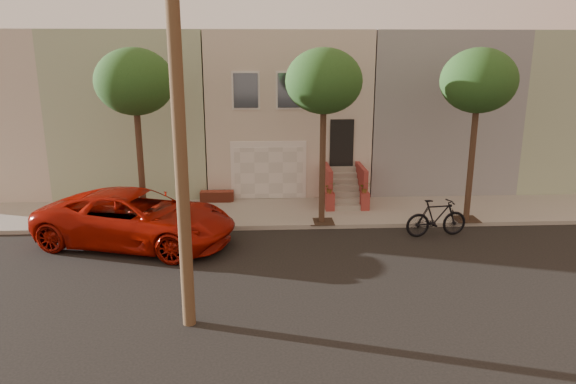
{
  "coord_description": "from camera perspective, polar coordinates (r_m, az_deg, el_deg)",
  "views": [
    {
      "loc": [
        -1.26,
        -14.66,
        6.32
      ],
      "look_at": [
        -0.3,
        3.0,
        1.56
      ],
      "focal_mm": 32.82,
      "sensor_mm": 36.0,
      "label": 1
    }
  ],
  "objects": [
    {
      "name": "tree_right",
      "position": [
        20.14,
        19.95,
        11.16
      ],
      "size": [
        2.7,
        2.57,
        6.3
      ],
      "color": "#2D2116",
      "rests_on": "sidewalk"
    },
    {
      "name": "motorcycle",
      "position": [
        19.13,
        15.79,
        -2.71
      ],
      "size": [
        2.29,
        0.9,
        1.34
      ],
      "primitive_type": "imported",
      "rotation": [
        0.0,
        0.0,
        1.7
      ],
      "color": "black",
      "rests_on": "ground"
    },
    {
      "name": "sidewalk",
      "position": [
        20.99,
        0.47,
        -2.24
      ],
      "size": [
        40.0,
        3.7,
        0.15
      ],
      "primitive_type": "cube",
      "color": "gray",
      "rests_on": "ground"
    },
    {
      "name": "house_row",
      "position": [
        26.01,
        -0.32,
        9.16
      ],
      "size": [
        33.1,
        11.7,
        7.0
      ],
      "color": "#BDB1A2",
      "rests_on": "sidewalk"
    },
    {
      "name": "ground",
      "position": [
        16.01,
        1.67,
        -8.19
      ],
      "size": [
        90.0,
        90.0,
        0.0
      ],
      "primitive_type": "plane",
      "color": "black",
      "rests_on": "ground"
    },
    {
      "name": "tree_left",
      "position": [
        19.06,
        -16.28,
        11.28
      ],
      "size": [
        2.7,
        2.57,
        6.3
      ],
      "color": "#2D2116",
      "rests_on": "sidewalk"
    },
    {
      "name": "pickup_truck",
      "position": [
        18.29,
        -16.07,
        -2.74
      ],
      "size": [
        7.16,
        4.75,
        1.83
      ],
      "primitive_type": "imported",
      "rotation": [
        0.0,
        0.0,
        1.29
      ],
      "color": "#9F1206",
      "rests_on": "ground"
    },
    {
      "name": "tree_mid",
      "position": [
        18.72,
        3.91,
        11.77
      ],
      "size": [
        2.7,
        2.57,
        6.3
      ],
      "color": "#2D2116",
      "rests_on": "sidewalk"
    }
  ]
}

